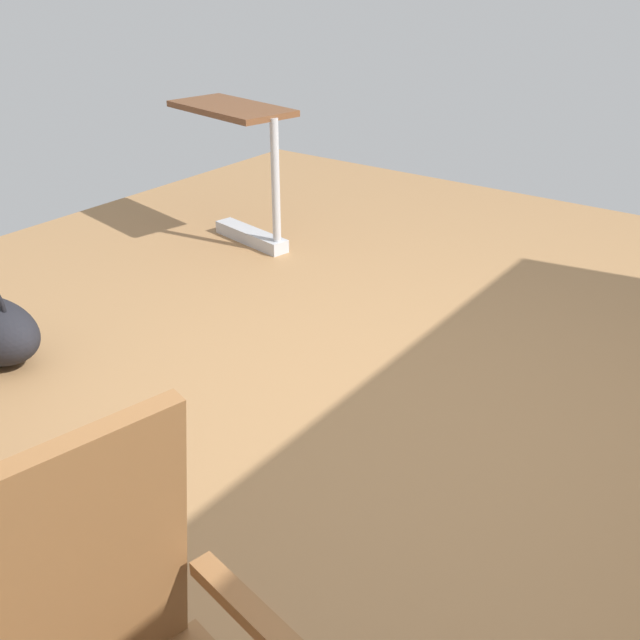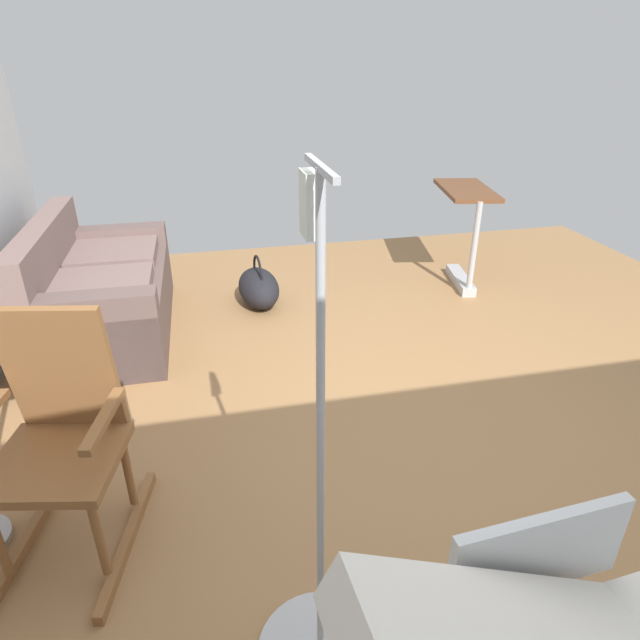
{
  "view_description": "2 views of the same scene",
  "coord_description": "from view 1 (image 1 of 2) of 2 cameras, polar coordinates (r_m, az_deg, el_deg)",
  "views": [
    {
      "loc": [
        -1.09,
        2.07,
        1.67
      ],
      "look_at": [
        -0.11,
        0.72,
        0.83
      ],
      "focal_mm": 41.03,
      "sensor_mm": 36.0,
      "label": 1
    },
    {
      "loc": [
        -2.3,
        1.01,
        1.91
      ],
      "look_at": [
        -0.18,
        0.53,
        0.82
      ],
      "focal_mm": 30.45,
      "sensor_mm": 36.0,
      "label": 2
    }
  ],
  "objects": [
    {
      "name": "ground_plane",
      "position": [
        2.87,
        6.73,
        -8.87
      ],
      "size": [
        6.51,
        6.51,
        0.0
      ],
      "primitive_type": "plane",
      "color": "#9E7247"
    },
    {
      "name": "overbed_table",
      "position": [
        4.61,
        -6.11,
        12.46
      ],
      "size": [
        0.87,
        0.54,
        0.84
      ],
      "color": "#B2B5BA",
      "rests_on": "ground"
    }
  ]
}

